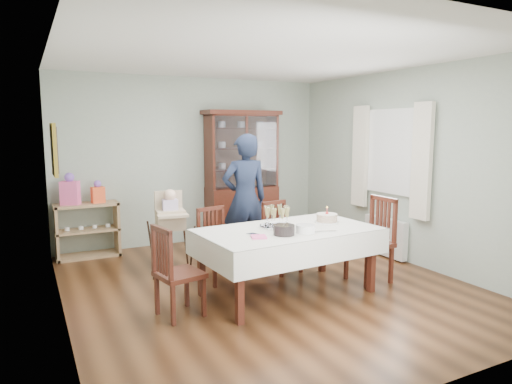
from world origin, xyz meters
TOP-DOWN VIEW (x-y plane):
  - floor at (0.00, 0.00)m, footprint 5.00×5.00m
  - room_shell at (0.00, 0.53)m, footprint 5.00×5.00m
  - dining_table at (0.09, -0.36)m, footprint 2.07×1.28m
  - china_cabinet at (0.75, 2.26)m, footprint 1.30×0.48m
  - sideboard at (-1.75, 2.28)m, footprint 0.90×0.38m
  - picture_frame at (-2.22, 0.80)m, footprint 0.04×0.48m
  - window at (2.22, 0.30)m, footprint 0.04×1.02m
  - curtain_left at (2.16, -0.32)m, footprint 0.07×0.30m
  - curtain_right at (2.16, 0.92)m, footprint 0.07×0.30m
  - radiator at (2.16, 0.30)m, footprint 0.10×0.80m
  - chair_far_left at (-0.45, 0.41)m, footprint 0.47×0.47m
  - chair_far_right at (0.45, 0.39)m, footprint 0.48×0.48m
  - chair_end_left at (-1.22, -0.40)m, footprint 0.49×0.49m
  - chair_end_right at (1.23, -0.44)m, footprint 0.47×0.47m
  - woman at (0.20, 0.99)m, footprint 0.69×0.49m
  - high_chair at (-0.86, 1.05)m, footprint 0.55×0.55m
  - champagne_tray at (0.01, -0.23)m, footprint 0.40×0.40m
  - birthday_cake at (0.67, -0.29)m, footprint 0.29×0.29m
  - plate_stack_dark at (-0.11, -0.60)m, footprint 0.25×0.25m
  - plate_stack_white at (0.15, -0.62)m, footprint 0.23×0.23m
  - napkin_stack at (-0.41, -0.59)m, footprint 0.19×0.19m
  - cutlery at (-0.42, -0.45)m, footprint 0.15×0.17m
  - cake_knife at (0.36, -0.67)m, footprint 0.29×0.11m
  - gift_bag_pink at (-1.96, 2.26)m, footprint 0.29×0.25m
  - gift_bag_orange at (-1.58, 2.26)m, footprint 0.20×0.15m

SIDE VIEW (x-z plane):
  - floor at x=0.00m, z-range 0.00..0.00m
  - chair_far_left at x=-0.45m, z-range -0.18..0.72m
  - chair_far_right at x=0.45m, z-range -0.19..0.73m
  - chair_end_left at x=-1.22m, z-range -0.19..0.74m
  - radiator at x=2.16m, z-range 0.02..0.57m
  - chair_end_right at x=1.23m, z-range -0.21..0.83m
  - dining_table at x=0.09m, z-range 0.00..0.76m
  - sideboard at x=-1.75m, z-range 0.00..0.80m
  - high_chair at x=-0.86m, z-range -0.12..0.98m
  - cutlery at x=-0.42m, z-range 0.76..0.77m
  - cake_knife at x=0.36m, z-range 0.76..0.77m
  - napkin_stack at x=-0.41m, z-range 0.76..0.78m
  - plate_stack_white at x=0.15m, z-range 0.76..0.85m
  - birthday_cake at x=0.67m, z-range 0.71..0.91m
  - plate_stack_dark at x=-0.11m, z-range 0.76..0.87m
  - champagne_tray at x=0.01m, z-range 0.72..0.96m
  - woman at x=0.20m, z-range 0.00..1.81m
  - gift_bag_orange at x=-1.58m, z-range 0.78..1.11m
  - gift_bag_pink at x=-1.96m, z-range 0.77..1.23m
  - china_cabinet at x=0.75m, z-range 0.04..2.21m
  - curtain_left at x=2.16m, z-range 0.67..2.23m
  - curtain_right at x=2.16m, z-range 0.67..2.23m
  - window at x=2.22m, z-range 0.94..2.16m
  - picture_frame at x=-2.22m, z-range 1.36..1.94m
  - room_shell at x=0.00m, z-range -0.80..4.20m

